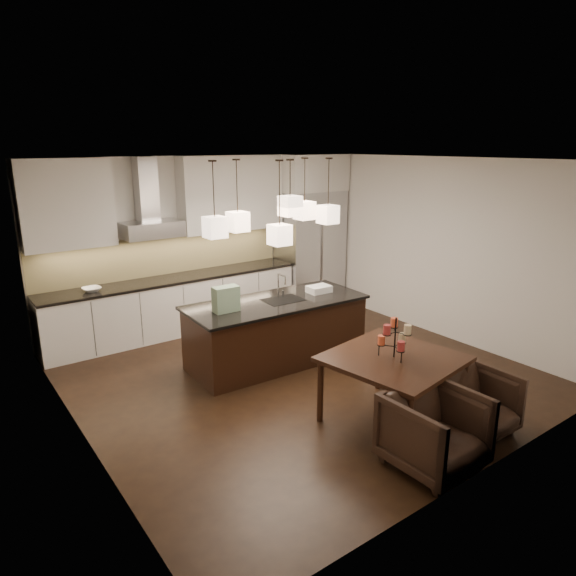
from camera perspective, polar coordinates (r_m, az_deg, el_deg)
floor at (r=7.02m, az=0.98°, el=-9.51°), size 5.50×5.50×0.02m
ceiling at (r=6.35m, az=1.10°, el=14.16°), size 5.50×5.50×0.02m
wall_back at (r=8.85m, az=-9.86°, el=5.21°), size 5.50×0.02×2.80m
wall_front at (r=4.75m, az=21.65°, el=-4.96°), size 5.50×0.02×2.80m
wall_left at (r=5.41m, az=-22.99°, el=-2.61°), size 0.02×5.50×2.80m
wall_right at (r=8.46m, az=16.14°, el=4.34°), size 0.02×5.50×2.80m
refrigerator at (r=9.71m, az=2.43°, el=4.40°), size 1.20×0.72×2.15m
fridge_panel at (r=9.53m, az=2.53°, el=12.68°), size 1.26×0.72×0.65m
lower_cabinets at (r=8.54m, az=-12.31°, el=-1.97°), size 4.21×0.62×0.88m
countertop at (r=8.41m, az=-12.50°, el=1.02°), size 4.21×0.66×0.04m
backsplash at (r=8.61m, az=-13.44°, el=3.58°), size 4.21×0.02×0.63m
upper_cab_left at (r=7.86m, az=-23.46°, el=8.55°), size 1.25×0.35×1.25m
upper_cab_right at (r=8.84m, az=-6.28°, el=10.40°), size 1.85×0.35×1.25m
hood_canopy at (r=8.18m, az=-14.91°, el=6.33°), size 0.90×0.52×0.24m
hood_chimney at (r=8.21m, az=-15.50°, el=10.55°), size 0.30×0.28×0.96m
fruit_bowl at (r=7.94m, az=-20.98°, el=-0.15°), size 0.28×0.28×0.06m
island_body at (r=7.23m, az=-1.30°, el=-4.97°), size 2.47×1.07×0.86m
island_top at (r=7.08m, az=-1.33°, el=-1.58°), size 2.55×1.15×0.04m
faucet at (r=7.15m, az=-1.10°, el=0.31°), size 0.11×0.24×0.37m
tote_bag at (r=6.64m, az=-6.91°, el=-1.22°), size 0.34×0.19×0.33m
food_container at (r=7.48m, az=3.46°, el=-0.12°), size 0.34×0.25×0.10m
dining_table at (r=5.87m, az=11.47°, el=-10.95°), size 1.47×1.47×0.77m
candelabra at (r=5.62m, az=11.81°, el=-5.40°), size 0.42×0.42×0.45m
candle_a at (r=5.75m, az=12.57°, el=-5.42°), size 0.09×0.09×0.10m
candle_b at (r=5.64m, az=10.34°, el=-5.71°), size 0.09×0.09×0.10m
candle_c at (r=5.52m, az=12.44°, el=-6.32°), size 0.09×0.09×0.10m
candle_d at (r=5.72m, az=11.72°, el=-3.75°), size 0.09×0.09×0.10m
candle_e at (r=5.49m, az=10.94°, el=-4.55°), size 0.09×0.09×0.10m
candle_f at (r=5.53m, az=13.15°, el=-4.51°), size 0.09×0.09×0.10m
armchair_left at (r=5.20m, az=15.98°, el=-15.04°), size 0.83×0.85×0.76m
armchair_right at (r=5.92m, az=20.16°, el=-11.91°), size 0.72×0.74×0.67m
pendant_a at (r=6.39m, az=-8.12°, el=6.70°), size 0.24×0.24×0.26m
pendant_b at (r=6.84m, az=-5.60°, el=7.35°), size 0.24×0.24×0.26m
pendant_c at (r=6.71m, az=0.23°, el=9.11°), size 0.24×0.24×0.26m
pendant_d at (r=7.45m, az=1.83°, el=8.62°), size 0.24×0.24×0.26m
pendant_e at (r=7.36m, az=4.45°, el=8.16°), size 0.24×0.24×0.26m
pendant_f at (r=6.52m, az=-0.94°, el=5.93°), size 0.24×0.24×0.26m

